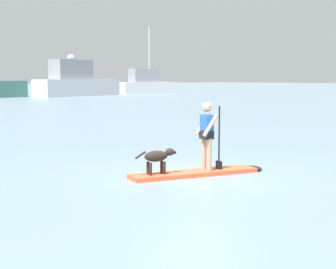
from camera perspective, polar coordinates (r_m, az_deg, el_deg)
name	(u,v)px	position (r m, az deg, el deg)	size (l,w,h in m)	color
ground_plane	(194,175)	(12.34, 2.93, -4.55)	(400.00, 400.00, 0.00)	slate
paddleboard	(202,172)	(12.44, 3.87, -4.24)	(3.55, 1.46, 0.10)	#E55933
person_paddler	(207,132)	(12.36, 4.40, 0.33)	(0.66, 0.56, 1.64)	tan
dog	(158,157)	(11.85, -1.12, -2.52)	(1.03, 0.37, 0.60)	#2D231E
moored_boat_far_port	(76,82)	(67.96, -10.24, 5.74)	(12.68, 5.73, 5.33)	silver
moored_boat_port	(146,84)	(77.71, -2.47, 5.63)	(9.26, 4.06, 9.97)	silver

